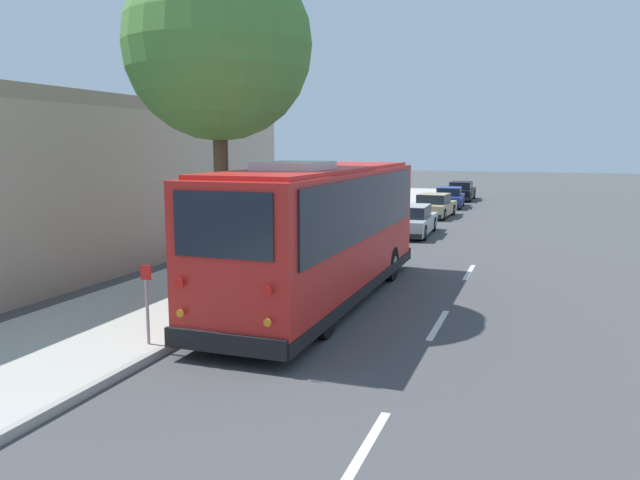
{
  "coord_description": "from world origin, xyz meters",
  "views": [
    {
      "loc": [
        -13.56,
        -5.09,
        3.89
      ],
      "look_at": [
        2.32,
        0.57,
        1.3
      ],
      "focal_mm": 35.0,
      "sensor_mm": 36.0,
      "label": 1
    }
  ],
  "objects": [
    {
      "name": "fire_hydrant",
      "position": [
        7.31,
        1.97,
        0.55
      ],
      "size": [
        0.22,
        0.22,
        0.81
      ],
      "color": "gold",
      "rests_on": "sidewalk_slab"
    },
    {
      "name": "parked_sedan_silver",
      "position": [
        13.05,
        0.19,
        0.6
      ],
      "size": [
        4.72,
        1.82,
        1.3
      ],
      "rotation": [
        0.0,
        0.0,
        0.03
      ],
      "color": "#A8AAAF",
      "rests_on": "ground"
    },
    {
      "name": "sign_post_near",
      "position": [
        -3.95,
        1.78,
        0.93
      ],
      "size": [
        0.06,
        0.22,
        1.52
      ],
      "color": "gray",
      "rests_on": "sidewalk_slab"
    },
    {
      "name": "shuttle_bus",
      "position": [
        0.78,
        -0.03,
        1.89
      ],
      "size": [
        10.24,
        2.6,
        3.52
      ],
      "rotation": [
        0.0,
        0.0,
        -0.0
      ],
      "color": "red",
      "rests_on": "ground"
    },
    {
      "name": "parked_sedan_blue",
      "position": [
        25.79,
        0.36,
        0.58
      ],
      "size": [
        4.2,
        1.83,
        1.26
      ],
      "rotation": [
        0.0,
        0.0,
        0.05
      ],
      "color": "navy",
      "rests_on": "ground"
    },
    {
      "name": "ground_plane",
      "position": [
        0.0,
        0.0,
        0.0
      ],
      "size": [
        160.0,
        160.0,
        0.0
      ],
      "primitive_type": "plane",
      "color": "#474749"
    },
    {
      "name": "curb_strip",
      "position": [
        0.0,
        1.45,
        0.07
      ],
      "size": [
        80.0,
        0.14,
        0.15
      ],
      "primitive_type": "cube",
      "color": "#9D9A94",
      "rests_on": "ground"
    },
    {
      "name": "street_tree",
      "position": [
        -0.08,
        2.2,
        6.46
      ],
      "size": [
        4.41,
        4.41,
        8.89
      ],
      "color": "brown",
      "rests_on": "sidewalk_slab"
    },
    {
      "name": "lane_stripe_behind",
      "position": [
        -6.31,
        -3.1,
        0.0
      ],
      "size": [
        2.4,
        0.14,
        0.01
      ],
      "primitive_type": "cube",
      "color": "silver",
      "rests_on": "ground"
    },
    {
      "name": "lane_stripe_ahead",
      "position": [
        5.69,
        -3.1,
        0.0
      ],
      "size": [
        2.4,
        0.14,
        0.01
      ],
      "primitive_type": "cube",
      "color": "silver",
      "rests_on": "ground"
    },
    {
      "name": "parked_sedan_black",
      "position": [
        31.27,
        0.3,
        0.6
      ],
      "size": [
        4.63,
        1.75,
        1.29
      ],
      "rotation": [
        0.0,
        0.0,
        0.01
      ],
      "color": "black",
      "rests_on": "ground"
    },
    {
      "name": "lane_stripe_mid",
      "position": [
        -0.31,
        -3.1,
        0.0
      ],
      "size": [
        2.4,
        0.14,
        0.01
      ],
      "primitive_type": "cube",
      "color": "silver",
      "rests_on": "ground"
    },
    {
      "name": "building_backdrop",
      "position": [
        0.24,
        9.61,
        2.49
      ],
      "size": [
        25.5,
        6.02,
        5.35
      ],
      "color": "tan",
      "rests_on": "ground"
    },
    {
      "name": "parked_sedan_tan",
      "position": [
        20.12,
        0.38,
        0.59
      ],
      "size": [
        4.24,
        1.94,
        1.27
      ],
      "rotation": [
        0.0,
        0.0,
        -0.05
      ],
      "color": "tan",
      "rests_on": "ground"
    },
    {
      "name": "sidewalk_slab",
      "position": [
        0.0,
        3.55,
        0.07
      ],
      "size": [
        80.0,
        4.06,
        0.15
      ],
      "primitive_type": "cube",
      "color": "#B2AFA8",
      "rests_on": "ground"
    },
    {
      "name": "sign_post_far",
      "position": [
        -2.66,
        1.78,
        0.69
      ],
      "size": [
        0.06,
        0.06,
        1.08
      ],
      "color": "gray",
      "rests_on": "sidewalk_slab"
    }
  ]
}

